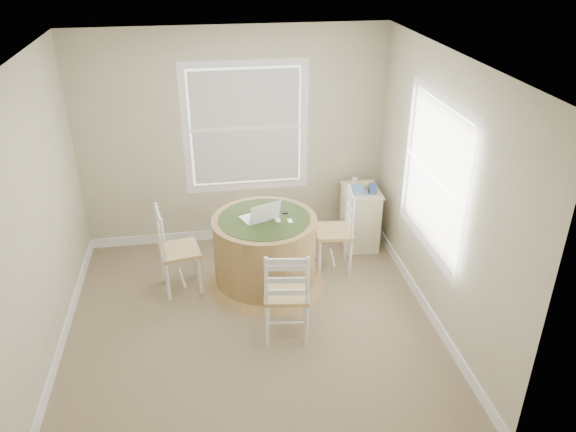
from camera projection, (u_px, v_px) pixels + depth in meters
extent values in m
cube|color=#8C7A58|center=(252.00, 325.00, 5.59)|extent=(3.60, 3.60, 0.02)
cube|color=white|center=(242.00, 58.00, 4.39)|extent=(3.60, 3.60, 0.02)
cube|color=#C1BB98|center=(233.00, 140.00, 6.58)|extent=(3.60, 0.02, 2.60)
cube|color=#C1BB98|center=(275.00, 339.00, 3.40)|extent=(3.60, 0.02, 2.60)
cube|color=#C1BB98|center=(34.00, 223.00, 4.74)|extent=(0.02, 3.60, 2.60)
cube|color=#C1BB98|center=(440.00, 194.00, 5.24)|extent=(0.02, 3.60, 2.60)
cube|color=white|center=(238.00, 233.00, 7.13)|extent=(3.60, 0.02, 0.12)
cube|color=white|center=(63.00, 338.00, 5.31)|extent=(0.02, 3.60, 0.12)
cube|color=white|center=(424.00, 303.00, 5.81)|extent=(0.02, 3.60, 0.12)
cylinder|color=#A27C48|center=(265.00, 249.00, 6.05)|extent=(1.10, 1.10, 0.71)
cone|color=#A27C48|center=(266.00, 279.00, 6.23)|extent=(1.30, 1.30, 0.08)
cylinder|color=#A27C48|center=(264.00, 220.00, 5.89)|extent=(1.12, 1.12, 0.03)
cylinder|color=#37481F|center=(264.00, 219.00, 5.88)|extent=(0.97, 0.97, 0.01)
cone|color=#37481F|center=(264.00, 224.00, 5.91)|extent=(1.08, 1.08, 0.10)
cube|color=white|center=(258.00, 218.00, 5.90)|extent=(0.42, 0.36, 0.02)
cube|color=silver|center=(258.00, 217.00, 5.90)|extent=(0.32, 0.23, 0.00)
cube|color=black|center=(265.00, 213.00, 5.73)|extent=(0.35, 0.20, 0.23)
ellipsoid|color=white|center=(278.00, 220.00, 5.83)|extent=(0.08, 0.11, 0.03)
cube|color=#B7BABF|center=(290.00, 221.00, 5.83)|extent=(0.06, 0.09, 0.02)
cube|color=black|center=(285.00, 213.00, 5.99)|extent=(0.07, 0.06, 0.02)
cube|color=beige|center=(360.00, 218.00, 6.84)|extent=(0.41, 0.55, 0.72)
cube|color=beige|center=(362.00, 190.00, 6.67)|extent=(0.44, 0.58, 0.02)
cube|color=beige|center=(344.00, 234.00, 6.92)|extent=(0.03, 0.45, 0.15)
cube|color=beige|center=(345.00, 219.00, 6.82)|extent=(0.03, 0.45, 0.15)
cube|color=beige|center=(345.00, 203.00, 6.72)|extent=(0.03, 0.45, 0.15)
cube|color=#5486C2|center=(359.00, 189.00, 6.55)|extent=(0.12, 0.12, 0.10)
cube|color=#DBCD4D|center=(363.00, 186.00, 6.68)|extent=(0.15, 0.11, 0.06)
cube|color=#2D4E89|center=(372.00, 189.00, 6.55)|extent=(0.08, 0.08, 0.12)
cylinder|color=beige|center=(355.00, 182.00, 6.76)|extent=(0.07, 0.07, 0.09)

